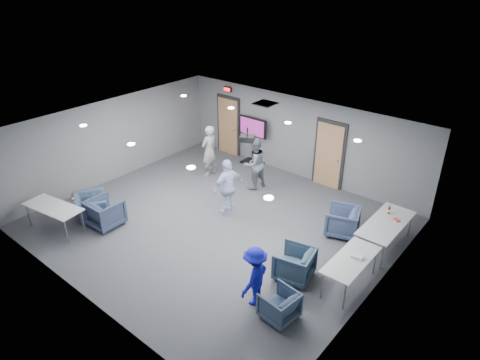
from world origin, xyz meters
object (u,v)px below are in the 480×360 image
Objects in this scene: bottle_right at (389,210)px; tv_stand at (253,138)px; person_d at (255,276)px; table_right_b at (351,261)px; projector at (247,138)px; chair_right_a at (342,221)px; table_front_left at (53,208)px; chair_right_c at (279,305)px; table_right_a at (386,224)px; chair_right_b at (294,264)px; person_b at (254,164)px; chair_front_b at (90,206)px; bottle_front at (73,198)px; chair_front_a at (105,213)px; person_a at (209,151)px; person_c at (228,187)px.

bottle_right is 5.74m from tv_stand.
person_d is 4.27m from bottle_right.
projector is at bearing 77.37° from table_right_b.
table_front_left is at bearing -70.22° from chair_right_a.
tv_stand is (-5.05, 5.55, 0.66)m from chair_right_c.
table_right_a is at bearing 0.00° from table_right_b.
chair_right_b is 1.32m from chair_right_c.
chair_right_b is at bearing -152.87° from chair_right_c.
person_b reaches higher than chair_front_b.
person_b is 4.38m from bottle_right.
bottle_front is at bearing -90.55° from person_d.
chair_front_a is 0.44× the size of table_right_a.
table_front_left is (-0.88, -5.11, -0.20)m from person_a.
projector is at bearing 121.11° from person_c.
chair_front_a is 3.90× the size of bottle_front.
person_a is at bearing -129.08° from chair_right_b.
tv_stand is at bearing 162.66° from person_a.
table_front_left is at bearing -85.82° from person_d.
tv_stand is at bearing 78.29° from bottle_front.
tv_stand is (-5.70, 1.86, 0.29)m from table_right_a.
chair_right_b is 0.42× the size of table_right_a.
person_a reaches higher than person_c.
person_d is 5.01m from chair_front_a.
projector is at bearing -146.10° from person_d.
chair_right_b reaches higher than table_front_left.
bottle_right is at bearing -118.37° from chair_front_b.
person_a is 6.25m from table_right_a.
tv_stand is at bearing 71.95° from table_right_a.
person_b is 7.72× the size of bottle_front.
person_c reaches higher than chair_front_a.
chair_right_a is 1.21m from bottle_right.
bottle_front is at bearing -7.85° from person_a.
projector is at bearing 41.99° from person_b.
chair_right_c is 6.60m from table_front_left.
person_a is 2.61m from person_c.
chair_right_b reaches higher than table_right_b.
person_d is at bearing 7.18° from bottle_front.
chair_right_a is (5.15, -0.36, -0.49)m from person_a.
table_right_b is at bearing 73.16° from person_b.
chair_right_b is 6.51m from table_front_left.
person_c is at bearing 107.23° from table_right_a.
person_b is 4.49m from chair_right_b.
chair_front_b is 0.57× the size of tv_stand.
projector reaches higher than tv_stand.
tv_stand reaches higher than chair_right_c.
person_c is 1.66m from projector.
table_front_left reaches higher than chair_right_c.
projector is (-3.44, -1.54, 1.58)m from bottle_right.
person_c is 4.33m from bottle_right.
projector is (2.67, -1.32, 1.53)m from person_a.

